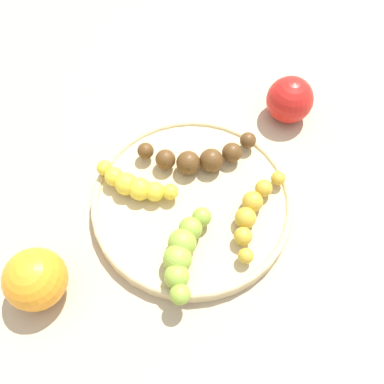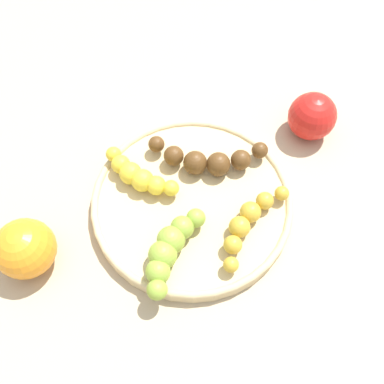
% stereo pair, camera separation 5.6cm
% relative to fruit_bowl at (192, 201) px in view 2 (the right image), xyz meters
% --- Properties ---
extents(ground_plane, '(2.40, 2.40, 0.00)m').
position_rel_fruit_bowl_xyz_m(ground_plane, '(0.00, 0.00, -0.01)').
color(ground_plane, tan).
extents(fruit_bowl, '(0.28, 0.28, 0.02)m').
position_rel_fruit_bowl_xyz_m(fruit_bowl, '(0.00, 0.00, 0.00)').
color(fruit_bowl, '#D1B784').
rests_on(fruit_bowl, ground_plane).
extents(banana_overripe, '(0.10, 0.15, 0.03)m').
position_rel_fruit_bowl_xyz_m(banana_overripe, '(0.06, 0.01, 0.02)').
color(banana_overripe, '#593819').
rests_on(banana_overripe, fruit_bowl).
extents(banana_yellow, '(0.04, 0.12, 0.03)m').
position_rel_fruit_bowl_xyz_m(banana_yellow, '(-0.02, 0.08, 0.02)').
color(banana_yellow, yellow).
rests_on(banana_yellow, fruit_bowl).
extents(banana_green, '(0.13, 0.05, 0.04)m').
position_rel_fruit_bowl_xyz_m(banana_green, '(-0.08, -0.02, 0.03)').
color(banana_green, '#8CAD38').
rests_on(banana_green, fruit_bowl).
extents(banana_spotted, '(0.14, 0.05, 0.03)m').
position_rel_fruit_bowl_xyz_m(banana_spotted, '(0.01, -0.08, 0.02)').
color(banana_spotted, gold).
rests_on(banana_spotted, fruit_bowl).
extents(orange_fruit, '(0.08, 0.08, 0.08)m').
position_rel_fruit_bowl_xyz_m(orange_fruit, '(-0.18, 0.13, 0.03)').
color(orange_fruit, orange).
rests_on(orange_fruit, ground_plane).
extents(apple_red, '(0.07, 0.07, 0.07)m').
position_rel_fruit_bowl_xyz_m(apple_red, '(0.21, -0.08, 0.02)').
color(apple_red, red).
rests_on(apple_red, ground_plane).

